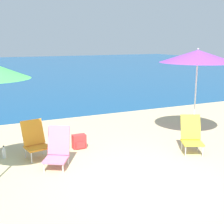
% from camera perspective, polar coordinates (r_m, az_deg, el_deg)
% --- Properties ---
extents(ground_plane, '(60.00, 60.00, 0.00)m').
position_cam_1_polar(ground_plane, '(5.87, 5.18, -12.57)').
color(ground_plane, '#C6B284').
extents(beach_umbrella_purple, '(1.92, 1.92, 2.33)m').
position_cam_1_polar(beach_umbrella_purple, '(8.21, 15.42, 9.81)').
color(beach_umbrella_purple, white).
rests_on(beach_umbrella_purple, ground).
extents(beach_chair_orange, '(0.56, 0.61, 0.81)m').
position_cam_1_polar(beach_chair_orange, '(7.05, -13.95, -4.84)').
color(beach_chair_orange, silver).
rests_on(beach_chair_orange, ground).
extents(beach_chair_pink, '(0.68, 0.73, 0.81)m').
position_cam_1_polar(beach_chair_pink, '(6.49, -9.92, -6.66)').
color(beach_chair_pink, silver).
rests_on(beach_chair_pink, ground).
extents(beach_chair_yellow, '(0.65, 0.72, 0.84)m').
position_cam_1_polar(beach_chair_yellow, '(7.39, 14.31, -3.97)').
color(beach_chair_yellow, silver).
rests_on(beach_chair_yellow, ground).
extents(backpack_red, '(0.32, 0.22, 0.34)m').
position_cam_1_polar(backpack_red, '(7.50, -6.03, -5.41)').
color(backpack_red, red).
rests_on(backpack_red, ground).
extents(water_bottle, '(0.08, 0.08, 0.28)m').
position_cam_1_polar(water_bottle, '(7.27, -19.12, -7.14)').
color(water_bottle, silver).
rests_on(water_bottle, ground).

